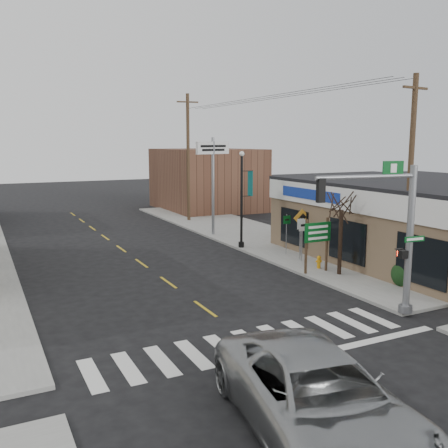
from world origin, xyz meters
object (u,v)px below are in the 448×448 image
suv (318,398)px  lamp_post (243,192)px  guide_sign (317,237)px  dance_center_sign (213,161)px  utility_pole_far (188,156)px  fire_hydrant (319,261)px  traffic_signal_pole (397,225)px  utility_pole_near (410,180)px  bare_tree (342,198)px

suv → lamp_post: size_ratio=1.16×
suv → guide_sign: 13.46m
dance_center_sign → guide_sign: bearing=-111.7°
suv → utility_pole_far: utility_pole_far is taller
fire_hydrant → utility_pole_far: bearing=89.2°
fire_hydrant → lamp_post: lamp_post is taller
suv → traffic_signal_pole: 8.68m
traffic_signal_pole → utility_pole_near: utility_pole_near is taller
lamp_post → utility_pole_near: bearing=-51.7°
dance_center_sign → bare_tree: size_ratio=1.41×
suv → bare_tree: bare_tree is taller
dance_center_sign → utility_pole_far: size_ratio=0.66×
traffic_signal_pole → utility_pole_near: bearing=44.4°
fire_hydrant → suv: bearing=-127.3°
suv → lamp_post: (7.67, 17.37, 2.47)m
fire_hydrant → utility_pole_far: (0.23, 17.07, 4.67)m
traffic_signal_pole → lamp_post: bearing=92.2°
guide_sign → bare_tree: size_ratio=0.57×
dance_center_sign → bare_tree: 12.00m
suv → bare_tree: bearing=58.2°
fire_hydrant → bare_tree: 3.49m
bare_tree → utility_pole_far: (0.04, 18.37, 1.43)m
utility_pole_near → utility_pole_far: bearing=86.2°
bare_tree → utility_pole_near: size_ratio=0.51×
suv → dance_center_sign: 23.63m
suv → traffic_signal_pole: bearing=44.1°
fire_hydrant → lamp_post: (-0.95, 6.07, 2.90)m
fire_hydrant → lamp_post: 6.80m
suv → utility_pole_near: size_ratio=0.73×
suv → fire_hydrant: size_ratio=10.28×
suv → utility_pole_near: (10.15, 7.33, 3.77)m
utility_pole_near → fire_hydrant: bearing=103.8°
traffic_signal_pole → guide_sign: 6.35m
lamp_post → suv: bearing=-89.4°
lamp_post → utility_pole_near: 10.42m
suv → dance_center_sign: bearing=79.8°
suv → bare_tree: 13.61m
dance_center_sign → utility_pole_near: utility_pole_near is taller
guide_sign → bare_tree: 2.17m
utility_pole_near → traffic_signal_pole: bearing=-148.8°
fire_hydrant → dance_center_sign: dance_center_sign is taller
traffic_signal_pole → fire_hydrant: size_ratio=8.68×
traffic_signal_pole → lamp_post: lamp_post is taller
suv → traffic_signal_pole: size_ratio=1.18×
lamp_post → fire_hydrant: bearing=-56.7°
guide_sign → dance_center_sign: size_ratio=0.40×
fire_hydrant → utility_pole_far: utility_pole_far is taller
traffic_signal_pole → utility_pole_far: 23.80m
utility_pole_far → dance_center_sign: bearing=-91.9°
lamp_post → utility_pole_far: size_ratio=0.57×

